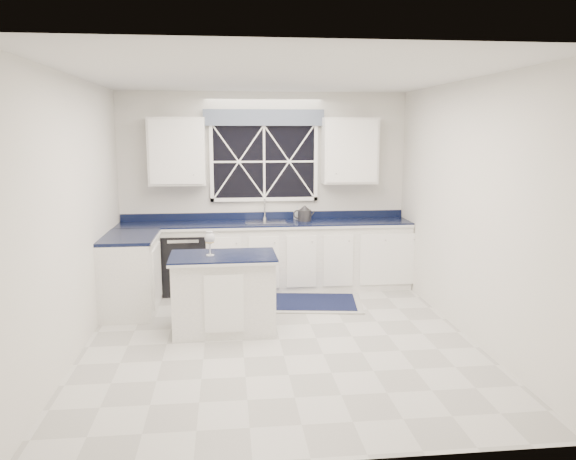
{
  "coord_description": "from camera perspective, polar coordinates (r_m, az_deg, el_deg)",
  "views": [
    {
      "loc": [
        -0.53,
        -5.6,
        2.17
      ],
      "look_at": [
        0.13,
        0.4,
        1.1
      ],
      "focal_mm": 35.0,
      "sensor_mm": 36.0,
      "label": 1
    }
  ],
  "objects": [
    {
      "name": "window",
      "position": [
        7.83,
        -2.44,
        7.54
      ],
      "size": [
        1.65,
        0.09,
        1.26
      ],
      "color": "black",
      "rests_on": "ground"
    },
    {
      "name": "kettle",
      "position": [
        7.77,
        1.68,
        1.67
      ],
      "size": [
        0.3,
        0.24,
        0.22
      ],
      "rotation": [
        0.0,
        0.0,
        -0.35
      ],
      "color": "#2F2F32",
      "rests_on": "countertop"
    },
    {
      "name": "upper_cabinets",
      "position": [
        7.71,
        -2.38,
        8.02
      ],
      "size": [
        3.1,
        0.34,
        0.9
      ],
      "color": "white",
      "rests_on": "ground"
    },
    {
      "name": "rug",
      "position": [
        7.24,
        1.68,
        -7.34
      ],
      "size": [
        1.56,
        1.07,
        0.02
      ],
      "rotation": [
        0.0,
        0.0,
        -0.14
      ],
      "color": "#A2A29D",
      "rests_on": "ground"
    },
    {
      "name": "ground",
      "position": [
        6.03,
        -0.86,
        -11.05
      ],
      "size": [
        4.5,
        4.5,
        0.0
      ],
      "primitive_type": "plane",
      "color": "beige",
      "rests_on": "ground"
    },
    {
      "name": "soap_bottle",
      "position": [
        7.92,
        0.95,
        1.77
      ],
      "size": [
        0.1,
        0.1,
        0.18
      ],
      "primitive_type": "imported",
      "rotation": [
        0.0,
        0.0,
        0.28
      ],
      "color": "silver",
      "rests_on": "countertop"
    },
    {
      "name": "faucet",
      "position": [
        7.84,
        -2.37,
        2.17
      ],
      "size": [
        0.05,
        0.2,
        0.3
      ],
      "color": "silver",
      "rests_on": "countertop"
    },
    {
      "name": "back_wall",
      "position": [
        7.91,
        -2.44,
        4.08
      ],
      "size": [
        4.0,
        0.1,
        2.7
      ],
      "primitive_type": "cube",
      "color": "silver",
      "rests_on": "ground"
    },
    {
      "name": "wine_glass",
      "position": [
        6.05,
        -7.96,
        -0.9
      ],
      "size": [
        0.11,
        0.11,
        0.26
      ],
      "color": "silver",
      "rests_on": "island"
    },
    {
      "name": "dishwasher",
      "position": [
        7.78,
        -10.36,
        -3.22
      ],
      "size": [
        0.6,
        0.58,
        0.82
      ],
      "primitive_type": "cube",
      "color": "black",
      "rests_on": "ground"
    },
    {
      "name": "base_cabinets",
      "position": [
        7.59,
        -4.65,
        -3.1
      ],
      "size": [
        3.99,
        1.6,
        0.9
      ],
      "color": "white",
      "rests_on": "ground"
    },
    {
      "name": "island",
      "position": [
        6.2,
        -6.54,
        -6.35
      ],
      "size": [
        1.15,
        0.7,
        0.85
      ],
      "rotation": [
        0.0,
        0.0,
        0.01
      ],
      "color": "white",
      "rests_on": "ground"
    },
    {
      "name": "countertop",
      "position": [
        7.67,
        -2.26,
        0.65
      ],
      "size": [
        3.98,
        0.64,
        0.04
      ],
      "primitive_type": "cube",
      "color": "black",
      "rests_on": "base_cabinets"
    }
  ]
}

